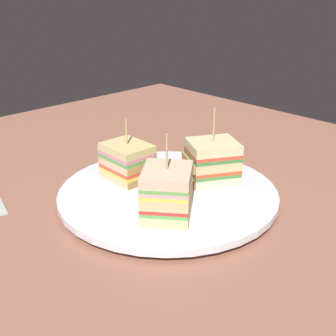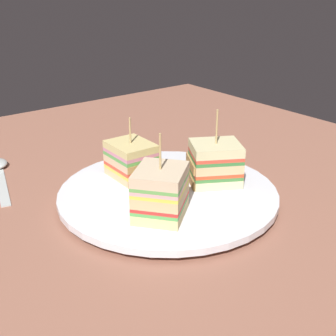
% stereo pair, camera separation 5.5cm
% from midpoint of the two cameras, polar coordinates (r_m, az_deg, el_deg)
% --- Properties ---
extents(ground_plane, '(0.90, 0.99, 0.02)m').
position_cam_midpoint_polar(ground_plane, '(0.58, -2.76, -4.98)').
color(ground_plane, '#945E4B').
extents(plate, '(0.27, 0.27, 0.01)m').
position_cam_midpoint_polar(plate, '(0.57, -2.79, -3.38)').
color(plate, white).
rests_on(plate, ground_plane).
extents(sandwich_wedge_0, '(0.05, 0.06, 0.08)m').
position_cam_midpoint_polar(sandwich_wedge_0, '(0.59, -7.74, 0.75)').
color(sandwich_wedge_0, '#DCBC88').
rests_on(sandwich_wedge_0, plate).
extents(sandwich_wedge_1, '(0.08, 0.08, 0.10)m').
position_cam_midpoint_polar(sandwich_wedge_1, '(0.50, -3.33, -3.20)').
color(sandwich_wedge_1, '#DDC482').
rests_on(sandwich_wedge_1, plate).
extents(sandwich_wedge_2, '(0.08, 0.08, 0.10)m').
position_cam_midpoint_polar(sandwich_wedge_2, '(0.58, 2.85, 0.78)').
color(sandwich_wedge_2, beige).
rests_on(sandwich_wedge_2, plate).
extents(chip_pile, '(0.07, 0.06, 0.02)m').
position_cam_midpoint_polar(chip_pile, '(0.56, -3.57, -2.03)').
color(chip_pile, '#DAAE5A').
rests_on(chip_pile, plate).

